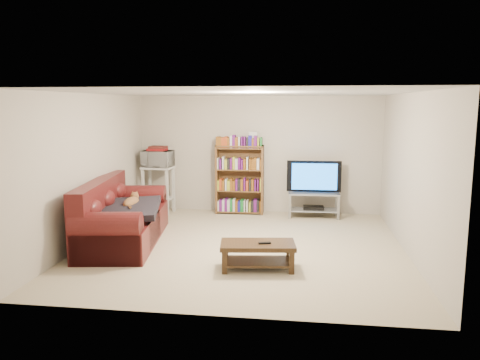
% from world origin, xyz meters
% --- Properties ---
extents(floor, '(5.00, 5.00, 0.00)m').
position_xyz_m(floor, '(0.00, 0.00, 0.00)').
color(floor, beige).
rests_on(floor, ground).
extents(ceiling, '(5.00, 5.00, 0.00)m').
position_xyz_m(ceiling, '(0.00, 0.00, 2.40)').
color(ceiling, white).
rests_on(ceiling, ground).
extents(wall_back, '(5.00, 0.00, 5.00)m').
position_xyz_m(wall_back, '(0.00, 2.50, 1.20)').
color(wall_back, beige).
rests_on(wall_back, ground).
extents(wall_front, '(5.00, 0.00, 5.00)m').
position_xyz_m(wall_front, '(0.00, -2.50, 1.20)').
color(wall_front, beige).
rests_on(wall_front, ground).
extents(wall_left, '(0.00, 5.00, 5.00)m').
position_xyz_m(wall_left, '(-2.50, 0.00, 1.20)').
color(wall_left, beige).
rests_on(wall_left, ground).
extents(wall_right, '(0.00, 5.00, 5.00)m').
position_xyz_m(wall_right, '(2.50, 0.00, 1.20)').
color(wall_right, beige).
rests_on(wall_right, ground).
extents(sofa, '(1.36, 2.52, 1.03)m').
position_xyz_m(sofa, '(-2.03, -0.04, 0.35)').
color(sofa, '#521515').
rests_on(sofa, floor).
extents(blanket, '(1.17, 1.38, 0.20)m').
position_xyz_m(blanket, '(-1.81, -0.17, 0.59)').
color(blanket, black).
rests_on(blanket, sofa).
extents(cat, '(0.35, 0.69, 0.20)m').
position_xyz_m(cat, '(-1.84, 0.04, 0.65)').
color(cat, brown).
rests_on(cat, sofa).
extents(coffee_table, '(1.06, 0.63, 0.37)m').
position_xyz_m(coffee_table, '(0.33, -0.99, 0.25)').
color(coffee_table, '#322111').
rests_on(coffee_table, floor).
extents(remote, '(0.17, 0.09, 0.02)m').
position_xyz_m(remote, '(0.43, -1.02, 0.38)').
color(remote, black).
rests_on(remote, coffee_table).
extents(tv_stand, '(1.01, 0.48, 0.50)m').
position_xyz_m(tv_stand, '(1.15, 2.12, 0.34)').
color(tv_stand, '#999EA3').
rests_on(tv_stand, floor).
extents(television, '(1.08, 0.17, 0.62)m').
position_xyz_m(television, '(1.15, 2.12, 0.81)').
color(television, black).
rests_on(television, tv_stand).
extents(dvd_player, '(0.41, 0.29, 0.06)m').
position_xyz_m(dvd_player, '(1.15, 2.12, 0.19)').
color(dvd_player, black).
rests_on(dvd_player, tv_stand).
extents(bookshelf, '(0.98, 0.32, 1.41)m').
position_xyz_m(bookshelf, '(-0.36, 2.27, 0.72)').
color(bookshelf, brown).
rests_on(bookshelf, floor).
extents(shelf_clutter, '(0.72, 0.23, 0.28)m').
position_xyz_m(shelf_clutter, '(-0.26, 2.28, 1.51)').
color(shelf_clutter, silver).
rests_on(shelf_clutter, bookshelf).
extents(microwave_stand, '(0.64, 0.49, 0.96)m').
position_xyz_m(microwave_stand, '(-2.03, 2.10, 0.62)').
color(microwave_stand, silver).
rests_on(microwave_stand, floor).
extents(microwave, '(0.63, 0.46, 0.33)m').
position_xyz_m(microwave, '(-2.03, 2.10, 1.13)').
color(microwave, silver).
rests_on(microwave, microwave_stand).
extents(game_boxes, '(0.38, 0.34, 0.05)m').
position_xyz_m(game_boxes, '(-2.03, 2.10, 1.32)').
color(game_boxes, maroon).
rests_on(game_boxes, microwave).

